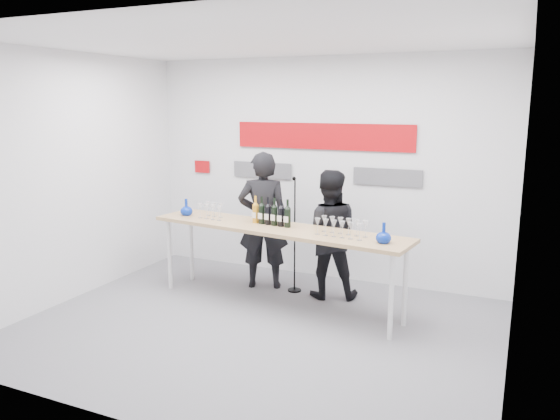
{
  "coord_description": "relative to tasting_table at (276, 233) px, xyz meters",
  "views": [
    {
      "loc": [
        2.52,
        -4.95,
        2.4
      ],
      "look_at": [
        -0.09,
        0.79,
        1.15
      ],
      "focal_mm": 35.0,
      "sensor_mm": 36.0,
      "label": 1
    }
  ],
  "objects": [
    {
      "name": "presenter_left",
      "position": [
        -0.44,
        0.55,
        -0.0
      ],
      "size": [
        0.76,
        0.63,
        1.79
      ],
      "primitive_type": "imported",
      "rotation": [
        0.0,
        0.0,
        3.51
      ],
      "color": "black",
      "rests_on": "ground"
    },
    {
      "name": "presenter_right",
      "position": [
        0.45,
        0.55,
        -0.09
      ],
      "size": [
        0.93,
        0.83,
        1.6
      ],
      "primitive_type": "imported",
      "rotation": [
        0.0,
        0.0,
        3.47
      ],
      "color": "black",
      "rests_on": "ground"
    },
    {
      "name": "glasses_left",
      "position": [
        -0.95,
        0.11,
        0.17
      ],
      "size": [
        0.36,
        0.26,
        0.18
      ],
      "color": "silver",
      "rests_on": "tasting_table"
    },
    {
      "name": "glasses_right",
      "position": [
        0.83,
        -0.11,
        0.17
      ],
      "size": [
        0.58,
        0.29,
        0.18
      ],
      "color": "silver",
      "rests_on": "tasting_table"
    },
    {
      "name": "ground",
      "position": [
        0.09,
        -0.69,
        -0.89
      ],
      "size": [
        5.0,
        5.0,
        0.0
      ],
      "primitive_type": "plane",
      "color": "slate",
      "rests_on": "ground"
    },
    {
      "name": "wine_bottles",
      "position": [
        -0.1,
        0.06,
        0.24
      ],
      "size": [
        0.53,
        0.14,
        0.33
      ],
      "rotation": [
        0.0,
        0.0,
        -0.13
      ],
      "color": "#BF7F19",
      "rests_on": "tasting_table"
    },
    {
      "name": "tasting_table",
      "position": [
        0.0,
        0.0,
        0.0
      ],
      "size": [
        3.28,
        1.05,
        0.97
      ],
      "rotation": [
        0.0,
        0.0,
        -0.13
      ],
      "color": "tan",
      "rests_on": "ground"
    },
    {
      "name": "mic_stand",
      "position": [
        -0.0,
        0.55,
        -0.44
      ],
      "size": [
        0.17,
        0.17,
        1.49
      ],
      "rotation": [
        0.0,
        0.0,
        0.1
      ],
      "color": "black",
      "rests_on": "ground"
    },
    {
      "name": "decanter_left",
      "position": [
        -1.33,
        0.12,
        0.18
      ],
      "size": [
        0.16,
        0.16,
        0.21
      ],
      "primitive_type": null,
      "color": "#08279A",
      "rests_on": "tasting_table"
    },
    {
      "name": "signage",
      "position": [
        0.03,
        1.28,
        0.91
      ],
      "size": [
        3.38,
        0.02,
        0.79
      ],
      "color": "#AE070D",
      "rests_on": "back_wall"
    },
    {
      "name": "back_wall",
      "position": [
        0.09,
        1.31,
        0.61
      ],
      "size": [
        5.0,
        0.04,
        3.0
      ],
      "primitive_type": "cube",
      "color": "silver",
      "rests_on": "ground"
    },
    {
      "name": "decanter_right",
      "position": [
        1.32,
        -0.22,
        0.18
      ],
      "size": [
        0.16,
        0.16,
        0.21
      ],
      "primitive_type": null,
      "color": "#08279A",
      "rests_on": "tasting_table"
    }
  ]
}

